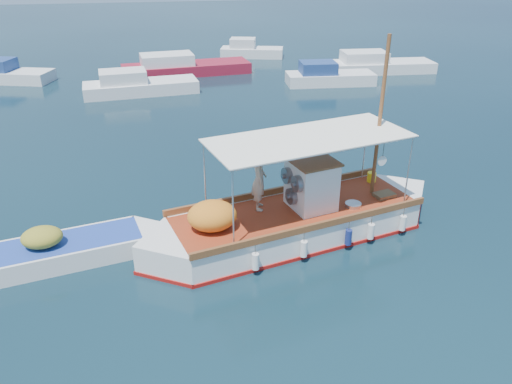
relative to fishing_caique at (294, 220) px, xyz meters
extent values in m
plane|color=black|center=(0.04, 0.60, -0.60)|extent=(160.00, 160.00, 0.00)
cube|color=white|center=(0.07, 0.01, -0.21)|extent=(8.65, 4.64, 1.21)
cube|color=white|center=(-3.93, -0.98, -0.21)|extent=(2.67, 2.67, 1.21)
cube|color=white|center=(4.06, 1.00, -0.21)|extent=(2.67, 2.67, 1.21)
cube|color=maroon|center=(0.07, 0.01, -0.57)|extent=(8.78, 4.76, 0.20)
cube|color=maroon|center=(0.07, 0.01, 0.37)|extent=(8.60, 4.43, 0.07)
cube|color=brown|center=(-0.26, 1.35, 0.50)|extent=(8.12, 2.11, 0.22)
cube|color=brown|center=(0.40, -1.33, 0.50)|extent=(8.12, 2.11, 0.22)
cube|color=white|center=(0.60, 0.14, 1.22)|extent=(1.62, 1.70, 1.65)
cube|color=brown|center=(0.60, 0.14, 2.07)|extent=(1.75, 1.83, 0.07)
cylinder|color=slate|center=(-0.01, -0.37, 1.54)|extent=(0.37, 0.59, 0.55)
cylinder|color=slate|center=(-0.17, 0.31, 1.54)|extent=(0.37, 0.59, 0.55)
cylinder|color=slate|center=(-0.09, -0.03, 0.94)|extent=(0.37, 0.59, 0.55)
cylinder|color=brown|center=(3.05, 0.75, 3.14)|extent=(0.16, 0.16, 5.49)
cylinder|color=brown|center=(2.20, 0.54, 2.70)|extent=(1.94, 0.56, 0.09)
cylinder|color=silver|center=(-2.88, 0.52, 1.63)|extent=(0.06, 0.06, 2.47)
cylinder|color=silver|center=(-2.30, -1.82, 1.63)|extent=(0.06, 0.06, 2.47)
cylinder|color=silver|center=(3.19, 2.03, 1.63)|extent=(0.06, 0.06, 2.47)
cylinder|color=silver|center=(3.77, -0.32, 1.63)|extent=(0.06, 0.06, 2.47)
cube|color=white|center=(0.44, 0.10, 2.88)|extent=(6.92, 4.11, 0.04)
ellipsoid|color=orange|center=(-2.81, -0.70, 0.85)|extent=(1.81, 1.64, 0.92)
cube|color=yellow|center=(1.31, 0.94, 0.61)|extent=(0.31, 0.26, 0.44)
cylinder|color=yellow|center=(3.40, 1.63, 0.58)|extent=(0.40, 0.40, 0.37)
cube|color=brown|center=(3.37, 0.38, 0.46)|extent=(0.81, 0.65, 0.13)
cylinder|color=#B2B2B2|center=(2.03, -0.13, 0.46)|extent=(0.66, 0.66, 0.13)
cylinder|color=white|center=(2.69, -0.53, 2.18)|extent=(0.33, 0.11, 0.33)
cylinder|color=white|center=(-1.69, -2.01, -0.10)|extent=(0.27, 0.27, 0.53)
cylinder|color=navy|center=(1.50, -1.22, -0.10)|extent=(0.27, 0.27, 0.53)
cylinder|color=white|center=(3.64, -0.69, -0.10)|extent=(0.27, 0.27, 0.53)
imported|color=#B6AF97|center=(-1.13, 0.36, 1.44)|extent=(0.59, 0.82, 2.08)
cube|color=white|center=(-7.24, -0.04, -0.36)|extent=(4.55, 2.55, 0.84)
cube|color=white|center=(-5.14, 0.42, -0.36)|extent=(1.64, 1.64, 0.84)
cube|color=#223F9C|center=(-7.24, -0.04, 0.04)|extent=(4.51, 2.37, 0.05)
ellipsoid|color=olive|center=(-7.97, -0.20, 0.37)|extent=(1.42, 1.25, 0.62)
cube|color=silver|center=(-5.38, 19.62, -0.30)|extent=(7.64, 3.22, 1.00)
cube|color=silver|center=(-6.48, 19.49, 0.60)|extent=(3.18, 2.36, 0.80)
cube|color=maroon|center=(-2.05, 24.70, -0.30)|extent=(9.90, 3.88, 1.00)
cube|color=silver|center=(-3.48, 24.54, 0.60)|extent=(4.10, 2.80, 0.80)
cube|color=silver|center=(7.81, 19.64, -0.30)|extent=(6.31, 2.64, 1.00)
cube|color=navy|center=(6.89, 19.71, 0.60)|extent=(2.60, 2.04, 0.80)
cube|color=silver|center=(12.79, 22.63, -0.30)|extent=(8.57, 3.17, 1.00)
cube|color=silver|center=(11.53, 22.72, 0.60)|extent=(3.51, 2.44, 0.80)
cube|color=silver|center=(-14.81, 24.69, -0.30)|extent=(6.42, 4.01, 1.00)
cube|color=silver|center=(4.07, 30.17, -0.30)|extent=(5.75, 3.33, 1.00)
cube|color=silver|center=(3.28, 30.38, 0.60)|extent=(2.53, 2.20, 0.80)
camera|label=1|loc=(-3.98, -14.15, 8.33)|focal=35.00mm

